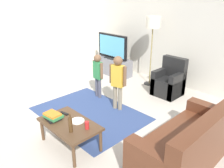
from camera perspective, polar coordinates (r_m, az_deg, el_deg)
The scene contains 17 objects.
ground at distance 4.38m, azimuth -5.73°, elevation -9.99°, with size 7.80×7.80×0.00m, color beige.
wall_back at distance 6.11m, azimuth 16.77°, elevation 12.07°, with size 6.00×0.12×2.70m, color silver.
wall_left at distance 6.43m, azimuth -23.57°, elevation 11.67°, with size 0.12×6.00×2.70m, color silver.
area_rug at distance 4.72m, azimuth -5.70°, elevation -7.36°, with size 2.20×1.60×0.01m, color #33477A.
tv_stand at distance 6.84m, azimuth 0.19°, elevation 4.46°, with size 1.20×0.44×0.50m.
tv at distance 6.67m, azimuth 0.07°, elevation 9.37°, with size 1.10×0.28×0.71m.
couch at distance 3.53m, azimuth 19.27°, elevation -14.40°, with size 0.80×1.80×0.86m.
armchair at distance 5.62m, azimuth 14.25°, elevation 0.34°, with size 0.60×0.60×0.90m.
floor_lamp at distance 5.86m, azimuth 10.28°, elevation 14.18°, with size 0.36×0.36×1.78m.
child_near_tv at distance 5.20m, azimuth -3.58°, elevation 3.02°, with size 0.35×0.17×1.03m.
child_center at distance 4.60m, azimuth 1.47°, elevation 1.46°, with size 0.38×0.19×1.16m.
coffee_table at distance 3.68m, azimuth -10.63°, elevation -10.25°, with size 1.00×0.60×0.42m.
book_stack at distance 3.79m, azimuth -14.68°, elevation -7.84°, with size 0.30×0.25×0.10m.
bottle at distance 3.38m, azimuth -10.41°, elevation -10.00°, with size 0.06×0.06×0.29m.
tv_remote at distance 3.92m, azimuth -11.96°, elevation -7.24°, with size 0.17×0.05×0.02m, color black.
soda_can at distance 3.45m, azimuth -6.33°, elevation -10.27°, with size 0.07×0.07×0.12m, color red.
plate at distance 3.67m, azimuth -8.68°, elevation -9.16°, with size 0.22×0.22×0.02m.
Camera 1 is at (2.95, -2.26, 2.32)m, focal length 36.30 mm.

